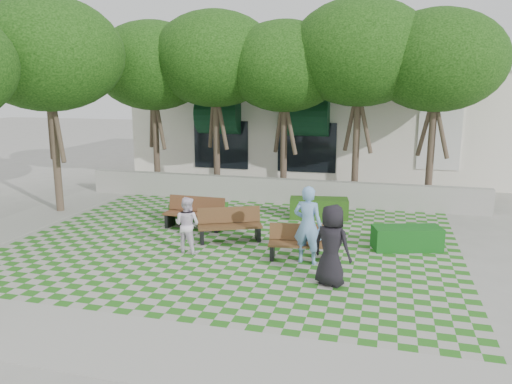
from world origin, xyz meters
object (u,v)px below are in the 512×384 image
(bench_mid, at_px, (230,225))
(bench_west, at_px, (195,214))
(person_blue, at_px, (308,225))
(person_dark, at_px, (332,245))
(hedge_east, at_px, (407,238))
(bench_east, at_px, (302,243))
(hedge_midright, at_px, (319,208))
(person_white, at_px, (187,225))
(hedge_midleft, at_px, (199,213))

(bench_mid, xyz_separation_m, bench_west, (-1.43, 0.93, 0.01))
(person_blue, xyz_separation_m, person_dark, (0.73, -1.23, -0.07))
(bench_west, height_order, person_dark, person_dark)
(bench_west, bearing_deg, bench_mid, -31.41)
(person_dark, bearing_deg, hedge_east, -95.87)
(bench_east, xyz_separation_m, bench_west, (-3.66, 1.91, 0.04))
(hedge_midright, distance_m, person_white, 5.16)
(bench_mid, xyz_separation_m, person_blue, (2.40, -1.20, 0.52))
(hedge_east, height_order, person_blue, person_blue)
(hedge_midleft, xyz_separation_m, person_white, (0.76, -2.76, 0.43))
(bench_west, height_order, person_blue, person_blue)
(hedge_midright, height_order, person_dark, person_dark)
(bench_mid, bearing_deg, bench_east, -47.82)
(hedge_midright, bearing_deg, bench_mid, -124.06)
(hedge_east, height_order, hedge_midleft, hedge_east)
(person_blue, relative_size, person_white, 1.31)
(hedge_midleft, bearing_deg, hedge_east, -9.54)
(bench_west, height_order, person_white, person_white)
(person_white, bearing_deg, person_dark, 171.80)
(bench_east, bearing_deg, bench_mid, 148.37)
(bench_west, height_order, hedge_east, bench_west)
(hedge_east, bearing_deg, hedge_midright, 136.47)
(hedge_east, bearing_deg, bench_east, -150.09)
(bench_mid, height_order, person_dark, person_dark)
(bench_east, relative_size, hedge_midright, 0.91)
(bench_east, height_order, person_dark, person_dark)
(bench_east, height_order, person_blue, person_blue)
(bench_east, xyz_separation_m, person_dark, (0.90, -1.45, 0.49))
(hedge_east, xyz_separation_m, person_dark, (-1.68, -2.94, 0.60))
(hedge_midright, height_order, hedge_midleft, hedge_midright)
(bench_west, bearing_deg, bench_east, -25.87)
(hedge_midright, xyz_separation_m, person_dark, (1.04, -5.52, 0.58))
(hedge_east, height_order, hedge_midright, hedge_midright)
(bench_west, distance_m, hedge_midright, 4.13)
(bench_west, distance_m, hedge_east, 6.25)
(bench_mid, xyz_separation_m, person_dark, (3.12, -2.43, 0.46))
(hedge_midleft, relative_size, person_blue, 0.91)
(bench_mid, height_order, hedge_midleft, bench_mid)
(bench_mid, distance_m, bench_west, 1.70)
(bench_east, distance_m, hedge_east, 2.98)
(hedge_east, xyz_separation_m, hedge_midright, (-2.72, 2.58, 0.02))
(person_dark, bearing_deg, bench_mid, -13.97)
(bench_mid, height_order, hedge_midright, bench_mid)
(bench_mid, relative_size, hedge_midleft, 1.05)
(hedge_midright, height_order, person_white, person_white)
(bench_west, xyz_separation_m, hedge_midright, (3.51, 2.16, -0.13))
(hedge_east, relative_size, person_dark, 0.98)
(bench_mid, xyz_separation_m, hedge_east, (4.81, 0.51, -0.14))
(person_dark, xyz_separation_m, person_white, (-3.91, 1.25, -0.17))
(bench_west, xyz_separation_m, person_dark, (4.55, -3.36, 0.45))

